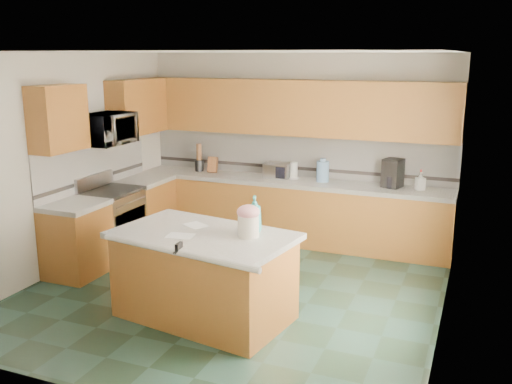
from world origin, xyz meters
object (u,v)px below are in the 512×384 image
at_px(treat_jar, 248,226).
at_px(knife_block, 213,165).
at_px(soap_bottle_island, 255,214).
at_px(toaster_oven, 277,171).
at_px(coffee_maker, 393,173).
at_px(island_base, 204,278).
at_px(island_top, 203,236).

xyz_separation_m(treat_jar, knife_block, (-1.72, 2.70, 0.01)).
height_order(treat_jar, knife_block, knife_block).
distance_m(soap_bottle_island, toaster_oven, 2.63).
bearing_deg(knife_block, coffee_maker, -7.46).
height_order(island_base, soap_bottle_island, soap_bottle_island).
distance_m(knife_block, coffee_maker, 2.70).
relative_size(island_base, coffee_maker, 4.38).
bearing_deg(treat_jar, toaster_oven, 109.97).
xyz_separation_m(island_base, toaster_oven, (-0.21, 2.77, 0.60)).
distance_m(island_base, island_top, 0.46).
relative_size(treat_jar, knife_block, 0.92).
bearing_deg(island_base, toaster_oven, 103.47).
bearing_deg(coffee_maker, treat_jar, -92.57).
xyz_separation_m(treat_jar, soap_bottle_island, (-0.00, 0.17, 0.08)).
xyz_separation_m(island_base, island_top, (0.00, 0.00, 0.46)).
relative_size(island_top, treat_jar, 8.25).
xyz_separation_m(treat_jar, toaster_oven, (-0.68, 2.70, -0.00)).
bearing_deg(soap_bottle_island, toaster_oven, 91.63).
relative_size(island_base, knife_block, 7.16).
bearing_deg(island_top, treat_jar, 16.81).
height_order(soap_bottle_island, toaster_oven, soap_bottle_island).
bearing_deg(coffee_maker, toaster_oven, -161.90).
relative_size(island_base, treat_jar, 7.80).
bearing_deg(knife_block, island_base, -73.73).
height_order(island_top, treat_jar, treat_jar).
relative_size(island_top, knife_block, 7.58).
distance_m(treat_jar, toaster_oven, 2.79).
bearing_deg(coffee_maker, island_top, -100.27).
xyz_separation_m(island_base, treat_jar, (0.47, 0.06, 0.60)).
height_order(island_top, coffee_maker, coffee_maker).
relative_size(island_top, toaster_oven, 4.93).
bearing_deg(toaster_oven, treat_jar, -79.44).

